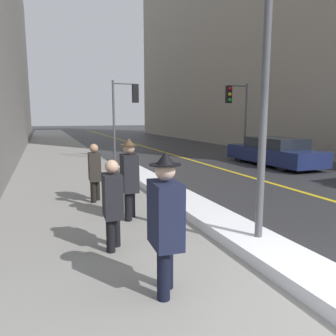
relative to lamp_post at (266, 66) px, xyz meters
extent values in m
plane|color=#2D2D30|center=(-0.33, -1.78, -2.89)|extent=(160.00, 160.00, 0.00)
cube|color=gray|center=(-2.33, 13.22, -2.88)|extent=(4.00, 80.00, 0.01)
cube|color=gold|center=(3.67, 13.22, -2.89)|extent=(0.16, 80.00, 0.00)
cube|color=white|center=(-0.07, 3.06, -2.79)|extent=(0.89, 10.98, 0.20)
cylinder|color=#515156|center=(0.00, 0.00, -0.59)|extent=(0.12, 0.12, 4.59)
cylinder|color=#515156|center=(0.08, 11.74, -0.95)|extent=(0.11, 0.11, 3.88)
cylinder|color=#515156|center=(0.63, 11.74, 0.84)|extent=(1.10, 0.07, 0.07)
cube|color=black|center=(1.18, 11.74, 0.39)|extent=(0.30, 0.20, 0.90)
sphere|color=red|center=(1.18, 11.86, 0.68)|extent=(0.19, 0.19, 0.19)
sphere|color=orange|center=(1.18, 11.86, 0.39)|extent=(0.19, 0.19, 0.19)
sphere|color=green|center=(1.18, 11.86, 0.10)|extent=(0.19, 0.19, 0.19)
cylinder|color=#515156|center=(7.17, 11.07, -0.94)|extent=(0.11, 0.11, 3.91)
cylinder|color=#515156|center=(6.62, 11.07, 0.87)|extent=(1.10, 0.07, 0.07)
cube|color=black|center=(6.07, 11.07, 0.42)|extent=(0.30, 0.20, 0.90)
sphere|color=red|center=(6.07, 10.95, 0.70)|extent=(0.19, 0.19, 0.19)
sphere|color=orange|center=(6.07, 10.95, 0.42)|extent=(0.19, 0.19, 0.19)
sphere|color=green|center=(6.07, 10.95, 0.13)|extent=(0.19, 0.19, 0.19)
cylinder|color=black|center=(-1.85, -0.67, -2.45)|extent=(0.15, 0.15, 0.88)
cylinder|color=black|center=(-1.98, -0.90, -2.45)|extent=(0.15, 0.15, 0.88)
cube|color=#191E38|center=(-1.92, -0.78, -1.88)|extent=(0.34, 0.55, 0.77)
sphere|color=beige|center=(-1.92, -0.78, -1.36)|extent=(0.24, 0.24, 0.24)
cylinder|color=black|center=(-1.92, -0.78, -1.30)|extent=(0.37, 0.37, 0.01)
cone|color=black|center=(-1.92, -0.78, -1.22)|extent=(0.23, 0.23, 0.14)
cylinder|color=black|center=(-2.16, 0.88, -2.49)|extent=(0.14, 0.14, 0.79)
cylinder|color=black|center=(-2.29, 0.67, -2.49)|extent=(0.14, 0.14, 0.79)
cube|color=black|center=(-2.23, 0.78, -1.99)|extent=(0.31, 0.49, 0.69)
sphere|color=tan|center=(-2.23, 0.78, -1.52)|extent=(0.21, 0.21, 0.21)
cube|color=black|center=(-2.21, 1.12, -2.14)|extent=(0.11, 0.23, 0.28)
cylinder|color=black|center=(-1.51, 2.35, -2.46)|extent=(0.15, 0.15, 0.87)
cylinder|color=black|center=(-1.65, 2.13, -2.46)|extent=(0.15, 0.15, 0.87)
cube|color=black|center=(-1.58, 2.24, -1.90)|extent=(0.34, 0.54, 0.76)
sphere|color=tan|center=(-1.58, 2.24, -1.39)|extent=(0.24, 0.24, 0.24)
cylinder|color=#4C3823|center=(-1.58, 2.24, -1.32)|extent=(0.36, 0.36, 0.01)
cone|color=#4C3823|center=(-1.58, 2.24, -1.25)|extent=(0.22, 0.22, 0.14)
cylinder|color=black|center=(-1.97, 4.07, -2.49)|extent=(0.14, 0.14, 0.79)
cylinder|color=black|center=(-2.10, 3.86, -2.49)|extent=(0.14, 0.14, 0.79)
cube|color=#2D2823|center=(-2.04, 3.96, -1.99)|extent=(0.31, 0.49, 0.69)
sphere|color=tan|center=(-2.04, 3.96, -1.52)|extent=(0.21, 0.21, 0.21)
cube|color=black|center=(-2.02, 4.30, -2.14)|extent=(0.11, 0.23, 0.28)
cube|color=navy|center=(6.33, 7.58, -2.42)|extent=(1.74, 4.88, 0.63)
cube|color=black|center=(6.33, 7.46, -1.88)|extent=(1.60, 2.54, 0.45)
cylinder|color=black|center=(5.58, 9.08, -2.55)|extent=(0.20, 0.68, 0.68)
cylinder|color=black|center=(7.07, 9.09, -2.55)|extent=(0.20, 0.68, 0.68)
cylinder|color=black|center=(5.58, 6.06, -2.55)|extent=(0.20, 0.68, 0.68)
cylinder|color=black|center=(7.08, 6.07, -2.55)|extent=(0.20, 0.68, 0.68)
cylinder|color=gold|center=(0.01, 4.56, -2.61)|extent=(0.20, 0.20, 0.55)
sphere|color=gold|center=(0.01, 4.56, -2.28)|extent=(0.18, 0.18, 0.18)
camera|label=1|loc=(-3.21, -4.25, -0.76)|focal=35.00mm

